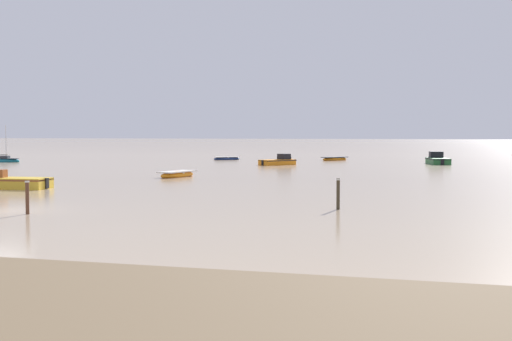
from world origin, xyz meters
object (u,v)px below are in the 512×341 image
Objects in this scene: rowboat_moored_4 at (177,175)px; motorboat_moored_2 at (282,162)px; mooring_post_near at (27,198)px; motorboat_moored_5 at (436,161)px; mooring_post_right at (338,195)px; rowboat_moored_0 at (335,159)px; motorboat_moored_1 at (1,184)px; rowboat_moored_2 at (227,159)px; sailboat_moored_2 at (3,160)px.

motorboat_moored_2 is at bearing 3.65° from rowboat_moored_4.
rowboat_moored_4 is at bearing 97.68° from mooring_post_near.
motorboat_moored_5 reaches higher than rowboat_moored_4.
mooring_post_right is at bearing 163.53° from motorboat_moored_5.
rowboat_moored_4 is at bearing 129.03° from mooring_post_right.
mooring_post_right is at bearing 23.67° from mooring_post_near.
mooring_post_right is (14.60, -47.97, 0.47)m from motorboat_moored_2.
motorboat_moored_2 is at bearing -155.52° from rowboat_moored_0.
motorboat_moored_2 is at bearing 100.92° from motorboat_moored_5.
motorboat_moored_5 reaches higher than motorboat_moored_1.
rowboat_moored_2 is at bearing 67.20° from motorboat_moored_5.
motorboat_moored_1 is 0.97× the size of motorboat_moored_5.
sailboat_moored_2 is 41.53m from rowboat_moored_4.
rowboat_moored_4 is at bearing -151.48° from motorboat_moored_2.
motorboat_moored_5 is at bearing 86.14° from mooring_post_right.
motorboat_moored_2 is 2.92× the size of mooring_post_near.
motorboat_moored_5 is 56.10m from mooring_post_right.
rowboat_moored_0 is 0.67× the size of motorboat_moored_5.
motorboat_moored_5 is at bearing 129.49° from rowboat_moored_2.
sailboat_moored_2 is at bearing -9.21° from rowboat_moored_2.
motorboat_moored_2 is 54.26m from mooring_post_near.
sailboat_moored_2 reaches higher than rowboat_moored_2.
rowboat_moored_2 is 2.22× the size of mooring_post_right.
sailboat_moored_2 is 31.08m from rowboat_moored_2.
rowboat_moored_4 is (-22.00, -33.50, -0.16)m from motorboat_moored_5.
mooring_post_near is at bearing -160.60° from rowboat_moored_4.
sailboat_moored_2 reaches higher than rowboat_moored_0.
mooring_post_right is (26.29, -61.38, 0.60)m from rowboat_moored_2.
rowboat_moored_4 is 28.93m from mooring_post_right.
rowboat_moored_2 is at bearing 100.01° from mooring_post_near.
mooring_post_near reaches higher than rowboat_moored_0.
sailboat_moored_2 reaches higher than mooring_post_near.
motorboat_moored_2 is 1.35× the size of rowboat_moored_2.
mooring_post_near reaches higher than rowboat_moored_4.
mooring_post_near is (3.88, -28.76, 0.59)m from rowboat_moored_4.
mooring_post_near is at bearing -156.33° from mooring_post_right.
motorboat_moored_2 is 2.99× the size of mooring_post_right.
rowboat_moored_0 is 41.82m from rowboat_moored_4.
sailboat_moored_2 reaches higher than motorboat_moored_5.
mooring_post_near is at bearing -143.13° from motorboat_moored_2.
sailboat_moored_2 reaches higher than rowboat_moored_4.
motorboat_moored_1 is 17.09m from rowboat_moored_4.
rowboat_moored_2 is at bearing 136.80° from rowboat_moored_0.
motorboat_moored_1 is at bearing 130.03° from mooring_post_near.
rowboat_moored_0 is 0.81× the size of motorboat_moored_2.
rowboat_moored_4 is 2.65× the size of mooring_post_near.
motorboat_moored_1 is at bearing -61.55° from sailboat_moored_2.
sailboat_moored_2 is at bearing 126.76° from mooring_post_near.
sailboat_moored_2 is 38.39m from motorboat_moored_2.
mooring_post_near is at bearing -60.34° from sailboat_moored_2.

